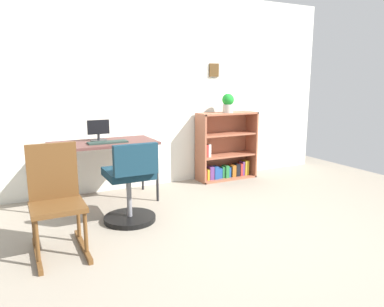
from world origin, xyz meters
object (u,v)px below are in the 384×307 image
(rocking_chair, at_px, (56,198))
(monitor, at_px, (98,131))
(office_chair, at_px, (130,187))
(bookshelf_low, at_px, (225,150))
(keyboard, at_px, (108,142))
(potted_plant_on_shelf, at_px, (228,103))
(desk, at_px, (103,146))

(rocking_chair, bearing_deg, monitor, 61.52)
(office_chair, bearing_deg, bookshelf_low, 30.89)
(keyboard, xyz_separation_m, rocking_chair, (-0.69, -0.97, -0.27))
(potted_plant_on_shelf, bearing_deg, office_chair, -150.58)
(keyboard, height_order, rocking_chair, rocking_chair)
(bookshelf_low, bearing_deg, keyboard, -168.58)
(rocking_chair, height_order, bookshelf_low, bookshelf_low)
(office_chair, bearing_deg, monitor, 95.99)
(rocking_chair, bearing_deg, potted_plant_on_shelf, 27.35)
(keyboard, bearing_deg, potted_plant_on_shelf, 9.64)
(desk, distance_m, bookshelf_low, 1.83)
(monitor, bearing_deg, rocking_chair, -118.48)
(rocking_chair, bearing_deg, office_chair, 22.07)
(keyboard, bearing_deg, bookshelf_low, 11.42)
(monitor, distance_m, office_chair, 0.99)
(desk, relative_size, office_chair, 1.42)
(keyboard, bearing_deg, office_chair, -86.74)
(rocking_chair, bearing_deg, desk, 58.28)
(bookshelf_low, bearing_deg, rocking_chair, -151.57)
(monitor, xyz_separation_m, bookshelf_low, (1.82, 0.16, -0.41))
(rocking_chair, distance_m, bookshelf_low, 2.79)
(office_chair, distance_m, rocking_chair, 0.79)
(desk, distance_m, office_chair, 0.83)
(rocking_chair, relative_size, bookshelf_low, 0.94)
(bookshelf_low, bearing_deg, potted_plant_on_shelf, -83.69)
(desk, bearing_deg, monitor, 103.49)
(monitor, xyz_separation_m, keyboard, (0.05, -0.20, -0.10))
(rocking_chair, xyz_separation_m, bookshelf_low, (2.46, 1.33, -0.04))
(desk, relative_size, rocking_chair, 1.32)
(office_chair, height_order, bookshelf_low, bookshelf_low)
(monitor, xyz_separation_m, office_chair, (0.09, -0.87, -0.45))
(monitor, relative_size, keyboard, 0.57)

